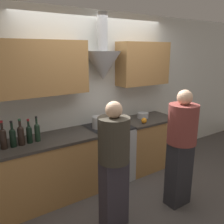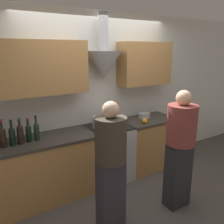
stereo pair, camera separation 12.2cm
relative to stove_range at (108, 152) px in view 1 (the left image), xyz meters
name	(u,v)px [view 1 (the left image)]	position (x,y,z in m)	size (l,w,h in m)	color
ground_plane	(120,187)	(0.00, -0.32, -0.45)	(12.00, 12.00, 0.00)	#4C4744
wall_back	(94,87)	(-0.09, 0.27, 1.03)	(8.40, 0.55, 2.60)	silver
counter_left	(43,171)	(-1.05, 0.00, 0.00)	(1.48, 0.62, 0.88)	#B27F47
counter_right	(146,142)	(0.79, 0.00, 0.00)	(0.96, 0.62, 0.88)	#B27F47
stove_range	(108,152)	(0.00, 0.00, 0.00)	(0.65, 0.60, 0.88)	#B7BABC
wine_bottle_2	(3,138)	(-1.50, -0.03, 0.58)	(0.08, 0.08, 0.35)	black
wine_bottle_3	(13,137)	(-1.39, -0.03, 0.57)	(0.08, 0.08, 0.33)	black
wine_bottle_4	(21,134)	(-1.29, -0.02, 0.57)	(0.08, 0.08, 0.33)	black
wine_bottle_5	(29,133)	(-1.19, -0.01, 0.56)	(0.07, 0.07, 0.31)	black
wine_bottle_6	(37,131)	(-1.09, -0.01, 0.57)	(0.07, 0.07, 0.33)	black
stock_pot	(100,122)	(-0.15, 0.02, 0.53)	(0.22, 0.22, 0.18)	#B7BABC
mixing_bowl	(116,122)	(0.15, 0.01, 0.48)	(0.29, 0.29, 0.08)	#B7BABC
orange_fruit	(144,121)	(0.56, -0.19, 0.48)	(0.09, 0.09, 0.09)	orange
saucepan	(143,115)	(0.75, 0.07, 0.48)	(0.20, 0.20, 0.09)	#B7BABC
person_foreground_left	(114,161)	(-0.52, -0.92, 0.38)	(0.35, 0.35, 1.51)	#38333D
person_foreground_right	(181,145)	(0.42, -1.07, 0.41)	(0.37, 0.37, 1.56)	#28282D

